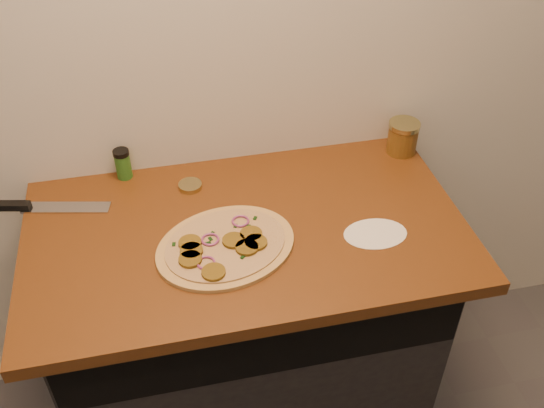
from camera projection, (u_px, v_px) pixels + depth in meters
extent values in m
cube|color=beige|center=(219.00, 20.00, 1.62)|extent=(4.00, 0.02, 2.70)
cube|color=black|center=(248.00, 328.00, 1.98)|extent=(1.10, 0.60, 0.86)
cube|color=#653113|center=(246.00, 232.00, 1.67)|extent=(1.20, 0.70, 0.04)
cylinder|color=tan|center=(226.00, 246.00, 1.59)|extent=(0.46, 0.46, 0.01)
cylinder|color=beige|center=(226.00, 244.00, 1.58)|extent=(0.40, 0.40, 0.00)
cylinder|color=brown|center=(190.00, 259.00, 1.53)|extent=(0.06, 0.06, 0.01)
cylinder|color=brown|center=(191.00, 251.00, 1.55)|extent=(0.06, 0.06, 0.01)
cylinder|color=brown|center=(234.00, 240.00, 1.58)|extent=(0.06, 0.06, 0.01)
cylinder|color=brown|center=(214.00, 272.00, 1.49)|extent=(0.06, 0.06, 0.01)
cylinder|color=brown|center=(247.00, 248.00, 1.56)|extent=(0.06, 0.06, 0.01)
cylinder|color=brown|center=(256.00, 242.00, 1.58)|extent=(0.06, 0.06, 0.01)
cylinder|color=brown|center=(190.00, 243.00, 1.57)|extent=(0.06, 0.06, 0.01)
cylinder|color=brown|center=(251.00, 234.00, 1.60)|extent=(0.06, 0.06, 0.01)
torus|color=#82306A|center=(210.00, 239.00, 1.59)|extent=(0.05, 0.05, 0.01)
torus|color=#82306A|center=(206.00, 263.00, 1.52)|extent=(0.05, 0.05, 0.01)
torus|color=#82306A|center=(240.00, 221.00, 1.64)|extent=(0.05, 0.05, 0.01)
cube|color=black|center=(248.00, 226.00, 1.63)|extent=(0.02, 0.01, 0.00)
cube|color=black|center=(255.00, 218.00, 1.65)|extent=(0.01, 0.02, 0.00)
cube|color=black|center=(210.00, 239.00, 1.59)|extent=(0.01, 0.02, 0.00)
cube|color=black|center=(212.00, 233.00, 1.61)|extent=(0.02, 0.02, 0.00)
cube|color=black|center=(231.00, 242.00, 1.58)|extent=(0.01, 0.01, 0.00)
cube|color=black|center=(243.00, 257.00, 1.54)|extent=(0.02, 0.02, 0.00)
cube|color=black|center=(174.00, 244.00, 1.57)|extent=(0.01, 0.01, 0.00)
cube|color=black|center=(208.00, 243.00, 1.58)|extent=(0.02, 0.01, 0.00)
cube|color=black|center=(235.00, 226.00, 1.63)|extent=(0.01, 0.02, 0.00)
cube|color=black|center=(194.00, 262.00, 1.52)|extent=(0.02, 0.02, 0.00)
cube|color=#B7BAC1|center=(66.00, 208.00, 1.71)|extent=(0.25, 0.10, 0.01)
cube|color=black|center=(6.00, 206.00, 1.71)|extent=(0.14, 0.06, 0.02)
cylinder|color=tan|center=(190.00, 186.00, 1.78)|extent=(0.09, 0.09, 0.01)
cylinder|color=#A81710|center=(402.00, 139.00, 1.90)|extent=(0.09, 0.09, 0.09)
cylinder|color=tan|center=(405.00, 125.00, 1.87)|extent=(0.10, 0.10, 0.02)
cylinder|color=#2D6A21|center=(123.00, 166.00, 1.80)|extent=(0.05, 0.05, 0.08)
cylinder|color=black|center=(121.00, 153.00, 1.77)|extent=(0.05, 0.05, 0.01)
cylinder|color=silver|center=(375.00, 234.00, 1.63)|extent=(0.18, 0.18, 0.00)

